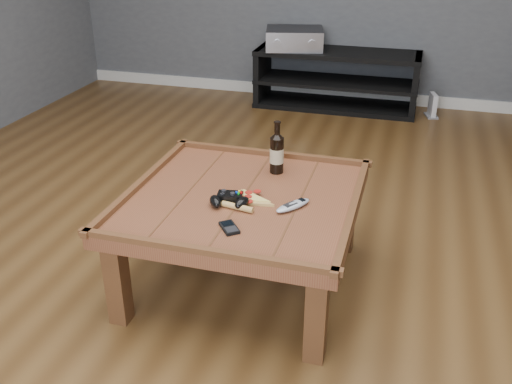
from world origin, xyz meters
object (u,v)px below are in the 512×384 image
(pizza_slice, at_px, (247,200))
(av_receiver, at_px, (294,39))
(media_console, at_px, (336,80))
(beer_bottle, at_px, (277,152))
(game_console, at_px, (432,106))
(coffee_table, at_px, (243,208))
(smartphone, at_px, (229,228))
(remote_control, at_px, (293,205))
(game_controller, at_px, (229,200))

(pizza_slice, height_order, av_receiver, av_receiver)
(media_console, bearing_deg, beer_bottle, -88.16)
(av_receiver, xyz_separation_m, game_console, (1.21, -0.02, -0.49))
(coffee_table, height_order, smartphone, coffee_table)
(media_console, xyz_separation_m, pizza_slice, (0.03, -2.79, 0.21))
(remote_control, relative_size, av_receiver, 0.32)
(remote_control, bearing_deg, game_controller, -135.11)
(beer_bottle, relative_size, game_console, 1.29)
(coffee_table, xyz_separation_m, remote_control, (0.24, -0.05, 0.07))
(smartphone, bearing_deg, remote_control, 11.72)
(beer_bottle, relative_size, remote_control, 1.42)
(pizza_slice, bearing_deg, beer_bottle, 92.38)
(media_console, relative_size, av_receiver, 2.51)
(game_controller, distance_m, pizza_slice, 0.08)
(media_console, distance_m, beer_bottle, 2.48)
(coffee_table, distance_m, smartphone, 0.30)
(pizza_slice, bearing_deg, smartphone, -78.99)
(av_receiver, bearing_deg, pizza_slice, -94.96)
(coffee_table, bearing_deg, game_console, 73.03)
(pizza_slice, height_order, remote_control, same)
(media_console, relative_size, remote_control, 7.74)
(pizza_slice, distance_m, av_receiver, 2.82)
(av_receiver, bearing_deg, smartphone, -95.59)
(coffee_table, distance_m, remote_control, 0.25)
(coffee_table, relative_size, media_console, 0.74)
(media_console, height_order, smartphone, media_console)
(pizza_slice, bearing_deg, game_controller, -132.08)
(coffee_table, distance_m, media_console, 2.75)
(coffee_table, xyz_separation_m, media_console, (0.00, 2.75, -0.15))
(remote_control, bearing_deg, pizza_slice, -145.36)
(game_console, bearing_deg, game_controller, -122.11)
(game_controller, bearing_deg, coffee_table, 61.73)
(media_console, distance_m, remote_control, 2.81)
(game_controller, distance_m, game_console, 2.97)
(pizza_slice, distance_m, game_console, 2.91)
(smartphone, height_order, game_console, smartphone)
(remote_control, distance_m, game_console, 2.86)
(smartphone, height_order, remote_control, remote_control)
(smartphone, relative_size, remote_control, 0.64)
(coffee_table, height_order, game_console, coffee_table)
(coffee_table, bearing_deg, media_console, 90.00)
(game_controller, height_order, av_receiver, av_receiver)
(beer_bottle, height_order, game_console, beer_bottle)
(game_controller, xyz_separation_m, pizza_slice, (0.06, 0.05, -0.02))
(remote_control, distance_m, av_receiver, 2.86)
(av_receiver, bearing_deg, game_console, -14.30)
(game_controller, distance_m, remote_control, 0.27)
(game_console, bearing_deg, pizza_slice, -121.20)
(game_console, bearing_deg, smartphone, -119.91)
(smartphone, bearing_deg, pizza_slice, 52.35)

